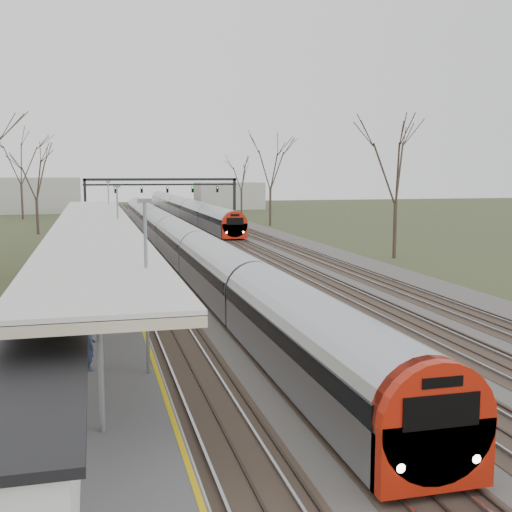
% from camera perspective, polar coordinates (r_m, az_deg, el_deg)
% --- Properties ---
extents(track_bed, '(24.00, 160.00, 0.22)m').
position_cam_1_polar(track_bed, '(60.27, -5.29, 0.97)').
color(track_bed, '#474442').
rests_on(track_bed, ground).
extents(platform, '(3.50, 69.00, 1.00)m').
position_cam_1_polar(platform, '(42.12, -14.08, -1.40)').
color(platform, '#9E9B93').
rests_on(platform, ground).
extents(canopy, '(4.10, 50.00, 3.11)m').
position_cam_1_polar(canopy, '(37.25, -14.20, 2.79)').
color(canopy, slate).
rests_on(canopy, platform).
extents(signal_gantry, '(21.00, 0.59, 6.08)m').
position_cam_1_polar(signal_gantry, '(89.66, -8.35, 6.12)').
color(signal_gantry, black).
rests_on(signal_gantry, ground).
extents(tree_east_far, '(5.00, 5.00, 10.30)m').
position_cam_1_polar(tree_east_far, '(51.62, 12.39, 7.79)').
color(tree_east_far, '#2D231C').
rests_on(tree_east_far, ground).
extents(train_near, '(2.62, 90.21, 3.05)m').
position_cam_1_polar(train_near, '(56.53, -7.55, 1.95)').
color(train_near, '#9A9DA4').
rests_on(train_near, ground).
extents(train_far, '(2.62, 75.21, 3.05)m').
position_cam_1_polar(train_far, '(100.14, -6.52, 4.31)').
color(train_far, '#9A9DA4').
rests_on(train_far, ground).
extents(passenger, '(0.48, 0.62, 1.52)m').
position_cam_1_polar(passenger, '(19.55, -14.63, -7.70)').
color(passenger, '#2A3451').
rests_on(passenger, platform).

